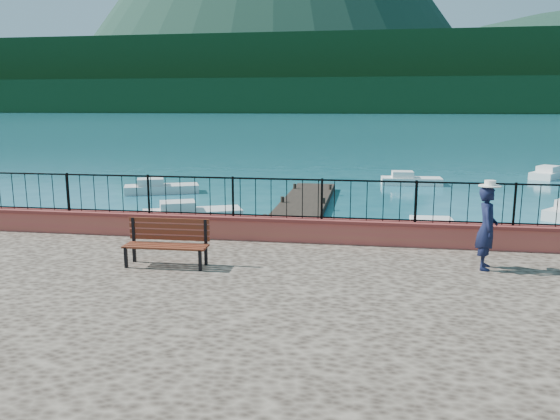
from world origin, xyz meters
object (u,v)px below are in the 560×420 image
(boat_0, at_px, (193,210))
(boat_1, at_px, (449,230))
(boat_3, at_px, (162,185))
(park_bench, at_px, (167,252))
(boat_5, at_px, (551,171))
(boat_4, at_px, (411,178))
(person, at_px, (487,228))

(boat_0, distance_m, boat_1, 9.72)
(boat_0, bearing_deg, boat_3, 97.41)
(park_bench, height_order, boat_3, park_bench)
(boat_3, bearing_deg, boat_0, -81.48)
(boat_5, bearing_deg, boat_0, 166.82)
(boat_1, distance_m, boat_3, 15.55)
(boat_4, bearing_deg, boat_0, -131.54)
(boat_4, bearing_deg, person, -92.35)
(boat_1, bearing_deg, boat_3, 146.08)
(boat_1, distance_m, boat_4, 13.25)
(person, distance_m, boat_3, 20.07)
(person, distance_m, boat_5, 26.69)
(boat_3, bearing_deg, person, -72.05)
(boat_0, height_order, boat_1, same)
(park_bench, relative_size, boat_3, 0.47)
(boat_1, relative_size, boat_5, 0.95)
(park_bench, xyz_separation_m, boat_0, (-2.74, 9.90, -1.09))
(boat_0, height_order, boat_4, same)
(boat_3, height_order, boat_4, same)
(boat_0, xyz_separation_m, boat_4, (9.25, 11.30, 0.00))
(boat_3, relative_size, boat_5, 0.92)
(person, xyz_separation_m, boat_1, (0.31, 7.10, -1.65))
(boat_5, bearing_deg, boat_3, 149.56)
(boat_0, relative_size, boat_4, 1.14)
(boat_0, xyz_separation_m, boat_3, (-3.71, 6.22, 0.00))
(boat_3, bearing_deg, boat_1, -53.95)
(park_bench, xyz_separation_m, boat_3, (-6.44, 16.11, -1.09))
(boat_1, height_order, boat_4, same)
(boat_0, bearing_deg, boat_4, 27.30)
(person, bearing_deg, boat_5, -11.41)
(park_bench, distance_m, person, 6.56)
(park_bench, xyz_separation_m, boat_1, (6.79, 7.95, -1.09))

